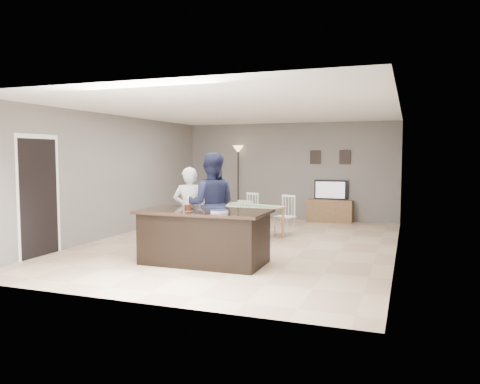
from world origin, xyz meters
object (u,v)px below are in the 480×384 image
(woman, at_px, (189,211))
(man, at_px, (211,205))
(floor_lamp, at_px, (238,162))
(kitchen_island, at_px, (204,236))
(tv_console, at_px, (330,211))
(birthday_cake, at_px, (188,208))
(plate_stack, at_px, (219,211))
(television, at_px, (331,190))
(dining_table, at_px, (249,211))

(woman, bearing_deg, man, 158.08)
(floor_lamp, bearing_deg, man, -75.12)
(kitchen_island, height_order, floor_lamp, floor_lamp)
(tv_console, relative_size, birthday_cake, 5.06)
(tv_console, bearing_deg, plate_stack, -98.01)
(woman, distance_m, plate_stack, 1.23)
(television, xyz_separation_m, woman, (-1.74, -5.09, -0.07))
(tv_console, distance_m, dining_table, 3.22)
(birthday_cake, xyz_separation_m, dining_table, (0.08, 2.86, -0.38))
(plate_stack, relative_size, floor_lamp, 0.14)
(man, height_order, floor_lamp, floor_lamp)
(tv_console, relative_size, man, 0.65)
(tv_console, relative_size, dining_table, 0.59)
(kitchen_island, xyz_separation_m, birthday_cake, (-0.19, -0.22, 0.50))
(tv_console, distance_m, man, 5.23)
(woman, relative_size, floor_lamp, 0.77)
(kitchen_island, distance_m, dining_table, 2.65)
(television, bearing_deg, woman, 71.09)
(tv_console, xyz_separation_m, birthday_cake, (-1.39, -5.79, 0.66))
(kitchen_island, bearing_deg, plate_stack, -33.99)
(woman, height_order, man, man)
(television, distance_m, man, 5.26)
(woman, bearing_deg, birthday_cake, 92.74)
(kitchen_island, bearing_deg, dining_table, 92.43)
(dining_table, bearing_deg, birthday_cake, -73.43)
(television, bearing_deg, kitchen_island, 77.99)
(kitchen_island, relative_size, plate_stack, 7.55)
(tv_console, relative_size, plate_stack, 4.21)
(kitchen_island, bearing_deg, birthday_cake, -131.16)
(woman, distance_m, birthday_cake, 0.86)
(tv_console, xyz_separation_m, television, (0.00, 0.07, 0.56))
(kitchen_island, distance_m, man, 0.73)
(floor_lamp, bearing_deg, birthday_cake, -77.76)
(floor_lamp, bearing_deg, plate_stack, -72.61)
(tv_console, distance_m, television, 0.57)
(dining_table, bearing_deg, tv_console, 83.99)
(dining_table, bearing_deg, woman, -83.49)
(television, xyz_separation_m, plate_stack, (-0.82, -5.90, 0.06))
(kitchen_island, distance_m, woman, 0.85)
(tv_console, distance_m, woman, 5.34)
(plate_stack, bearing_deg, woman, 138.89)
(television, bearing_deg, floor_lamp, 1.08)
(television, bearing_deg, plate_stack, 82.08)
(birthday_cake, height_order, dining_table, birthday_cake)
(kitchen_island, relative_size, dining_table, 1.06)
(kitchen_island, distance_m, television, 5.78)
(kitchen_island, height_order, man, man)
(kitchen_island, xyz_separation_m, floor_lamp, (-1.45, 5.59, 1.16))
(television, relative_size, woman, 0.57)
(kitchen_island, height_order, dining_table, dining_table)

